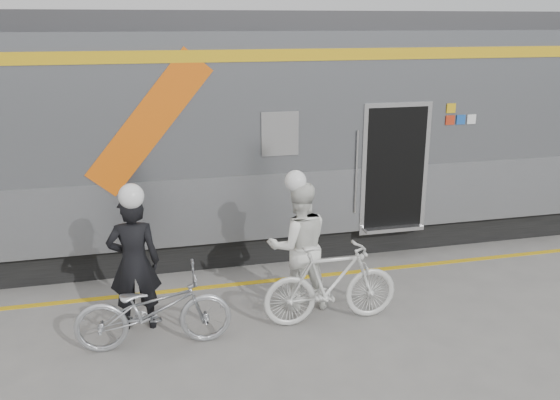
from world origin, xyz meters
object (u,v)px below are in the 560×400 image
object	(u,v)px
woman	(299,246)
bicycle_right	(331,284)
man	(134,263)
bicycle_left	(154,309)

from	to	relation	value
woman	bicycle_right	size ratio (longest dim) A/B	0.99
man	bicycle_right	size ratio (longest dim) A/B	0.99
woman	bicycle_right	world-z (taller)	woman
bicycle_left	woman	distance (m)	2.18
man	bicycle_left	distance (m)	0.72
man	woman	xyz separation A→B (m)	(2.25, 0.07, 0.00)
bicycle_left	woman	bearing A→B (deg)	-71.02
man	bicycle_right	xyz separation A→B (m)	(2.55, -0.48, -0.36)
bicycle_right	man	bearing A→B (deg)	79.88
man	bicycle_right	bearing A→B (deg)	171.47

